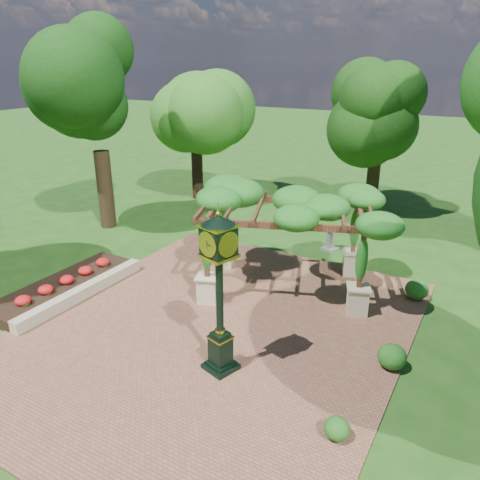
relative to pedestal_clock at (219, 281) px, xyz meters
The scene contains 13 objects.
ground 2.70m from the pedestal_clock, 159.02° to the left, with size 120.00×120.00×0.00m, color #1E4714.
brick_plaza 3.01m from the pedestal_clock, 128.32° to the left, with size 10.00×12.00×0.04m, color brown.
border_wall 6.22m from the pedestal_clock, behind, with size 0.35×5.00×0.40m, color #C6B793.
flower_bed 7.06m from the pedestal_clock, behind, with size 1.50×5.00×0.36m, color red.
pedestal_clock is the anchor object (origin of this frame).
pergola 4.81m from the pedestal_clock, 96.12° to the left, with size 6.08×4.91×3.31m.
sundial 8.93m from the pedestal_clock, 92.06° to the left, with size 0.68×0.68×0.96m.
shrub_front 3.93m from the pedestal_clock, 13.67° to the right, with size 0.52×0.52×0.47m, color #1F5518.
shrub_mid 4.65m from the pedestal_clock, 30.08° to the left, with size 0.70×0.70×0.63m, color #225A19.
shrub_back 7.29m from the pedestal_clock, 60.31° to the left, with size 0.72×0.72×0.65m, color #1E5619.
tree_west_near 12.43m from the pedestal_clock, 147.31° to the left, with size 3.65×3.65×8.84m.
tree_west_far 15.50m from the pedestal_clock, 126.61° to the left, with size 4.02×4.02×6.65m.
tree_north 14.78m from the pedestal_clock, 91.21° to the left, with size 3.28×3.28×7.09m.
Camera 1 is at (6.28, -8.48, 7.11)m, focal length 35.00 mm.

